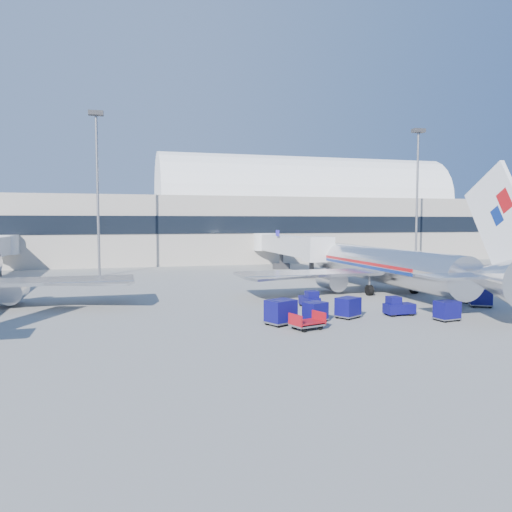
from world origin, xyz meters
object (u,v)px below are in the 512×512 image
object	(u,v)px
mast_east	(417,177)
cart_solo_far	(481,297)
mast_west	(97,169)
cart_open_red	(307,324)
barrier_near	(467,289)
cart_train_a	(348,307)
cart_train_c	(281,312)
jetbridge_near	(286,245)
barrier_mid	(494,288)
tug_left	(310,300)
cart_solo_near	(447,310)
tug_lead	(398,307)
cart_train_b	(315,311)
tug_right	(471,295)
airliner_main	(387,266)

from	to	relation	value
mast_east	cart_solo_far	distance (m)	41.23
mast_west	cart_open_red	world-z (taller)	mast_west
barrier_near	cart_train_a	distance (m)	20.03
mast_west	barrier_near	xyz separation A→B (m)	(38.00, -28.00, -14.34)
cart_train_a	cart_train_c	bearing A→B (deg)	160.01
jetbridge_near	barrier_mid	distance (m)	32.09
barrier_near	barrier_mid	xyz separation A→B (m)	(3.30, 0.00, 0.00)
tug_left	cart_open_red	xyz separation A→B (m)	(-3.49, -8.42, -0.27)
cart_train_a	mast_west	bearing A→B (deg)	88.43
tug_left	cart_solo_far	world-z (taller)	cart_solo_far
cart_solo_near	cart_solo_far	bearing A→B (deg)	25.56
cart_solo_near	tug_lead	bearing A→B (deg)	121.16
cart_train_a	jetbridge_near	bearing A→B (deg)	48.52
cart_solo_near	cart_open_red	world-z (taller)	cart_solo_near
barrier_near	cart_open_red	xyz separation A→B (m)	(-22.57, -11.89, -0.02)
cart_train_b	cart_solo_far	world-z (taller)	cart_solo_far
barrier_near	tug_lead	xyz separation A→B (m)	(-13.56, -8.86, 0.26)
tug_right	cart_open_red	bearing A→B (deg)	-150.27
cart_open_red	airliner_main	bearing A→B (deg)	27.14
airliner_main	mast_east	xyz separation A→B (m)	(20.00, 25.49, 11.87)
mast_west	cart_solo_near	bearing A→B (deg)	-55.99
jetbridge_near	cart_solo_near	world-z (taller)	jetbridge_near
tug_lead	cart_train_b	xyz separation A→B (m)	(-7.42, -0.61, 0.09)
jetbridge_near	airliner_main	bearing A→B (deg)	-84.78
mast_west	barrier_near	world-z (taller)	mast_west
cart_train_a	cart_open_red	distance (m)	5.54
tug_right	cart_train_c	xyz separation A→B (m)	(-20.35, -4.84, 0.28)
mast_west	cart_train_c	bearing A→B (deg)	-69.55
airliner_main	jetbridge_near	size ratio (longest dim) A/B	1.35
mast_east	cart_train_b	size ratio (longest dim) A/B	10.84
airliner_main	barrier_mid	bearing A→B (deg)	-12.50
airliner_main	cart_train_b	xyz separation A→B (m)	(-12.98, -11.97, -2.13)
jetbridge_near	cart_train_b	distance (m)	39.83
barrier_near	cart_open_red	size ratio (longest dim) A/B	1.16
airliner_main	cart_solo_far	distance (m)	10.60
cart_train_c	jetbridge_near	bearing A→B (deg)	45.64
tug_left	cart_train_b	bearing A→B (deg)	160.54
cart_solo_near	cart_open_red	bearing A→B (deg)	172.17
tug_left	cart_train_c	bearing A→B (deg)	141.32
tug_right	airliner_main	bearing A→B (deg)	130.58
tug_right	cart_train_b	xyz separation A→B (m)	(-17.45, -4.43, 0.09)
tug_left	cart_solo_far	xyz separation A→B (m)	(14.77, -3.74, 0.18)
barrier_mid	tug_right	distance (m)	8.49
mast_west	cart_train_a	bearing A→B (deg)	-61.47
tug_left	cart_open_red	world-z (taller)	tug_left
tug_right	barrier_near	bearing A→B (deg)	64.89
cart_train_b	cart_train_c	xyz separation A→B (m)	(-2.89, -0.42, 0.19)
tug_lead	barrier_mid	bearing A→B (deg)	27.58
cart_train_b	cart_open_red	size ratio (longest dim) A/B	0.81
jetbridge_near	cart_train_c	bearing A→B (deg)	-109.20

